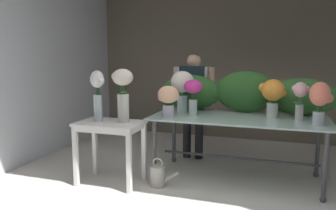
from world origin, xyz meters
name	(u,v)px	position (x,y,z in m)	size (l,w,h in m)	color
ground_plane	(215,168)	(0.00, 1.82, 0.00)	(8.02, 8.02, 0.00)	silver
wall_back	(236,59)	(0.00, 3.65, 1.47)	(5.28, 0.12, 2.93)	#706656
wall_left	(50,59)	(-2.64, 1.82, 1.47)	(0.12, 3.77, 2.93)	silver
display_table_glass	(238,125)	(0.33, 1.50, 0.68)	(2.10, 0.98, 0.79)	#ABCAC6
side_table_white	(110,131)	(-1.09, 0.87, 0.64)	(0.77, 0.52, 0.75)	white
florist	(193,94)	(-0.41, 2.17, 0.96)	(0.62, 0.24, 1.56)	#232328
foliage_backdrop	(246,94)	(0.38, 1.87, 1.04)	(2.28, 0.32, 0.54)	#2D6028
vase_blush_roses	(300,97)	(1.02, 1.50, 1.06)	(0.20, 0.16, 0.44)	silver
vase_magenta_carnations	(193,92)	(-0.22, 1.41, 1.08)	(0.23, 0.23, 0.45)	silver
vase_coral_ranunculus	(320,99)	(1.21, 1.31, 1.07)	(0.25, 0.22, 0.47)	silver
vase_peach_lilies	(168,98)	(-0.48, 1.21, 1.02)	(0.26, 0.26, 0.38)	silver
vase_sunset_hydrangea	(273,94)	(0.72, 1.58, 1.08)	(0.32, 0.27, 0.46)	silver
vase_ivory_snapdragons	(182,86)	(-0.41, 1.60, 1.14)	(0.30, 0.30, 0.54)	silver
vase_white_roses_tall	(98,93)	(-1.24, 0.87, 1.10)	(0.19, 0.16, 0.61)	silver
vase_cream_lisianthus_tall	(123,91)	(-0.94, 0.92, 1.12)	(0.25, 0.24, 0.63)	silver
watering_can	(158,176)	(-0.52, 0.97, 0.13)	(0.35, 0.18, 0.34)	#B7B2A8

